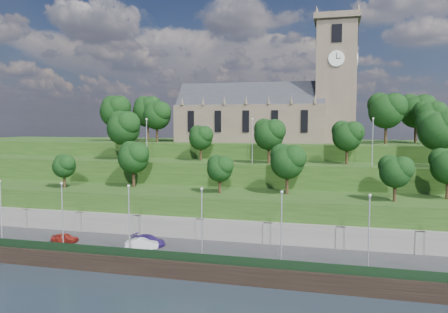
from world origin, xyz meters
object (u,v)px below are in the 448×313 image
(car_right, at_px, (149,240))
(car_middle, at_px, (142,244))
(church, at_px, (273,107))
(car_left, at_px, (65,238))

(car_right, bearing_deg, car_middle, -172.62)
(car_right, bearing_deg, church, -6.80)
(car_left, relative_size, car_middle, 0.86)
(church, xyz_separation_m, car_middle, (-11.89, -41.61, -19.79))
(car_middle, height_order, car_right, car_middle)
(car_left, xyz_separation_m, car_middle, (12.20, -0.45, 0.08))
(car_left, bearing_deg, church, -34.25)
(car_left, height_order, car_middle, car_middle)
(church, relative_size, car_middle, 8.67)
(car_middle, bearing_deg, car_left, 73.92)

